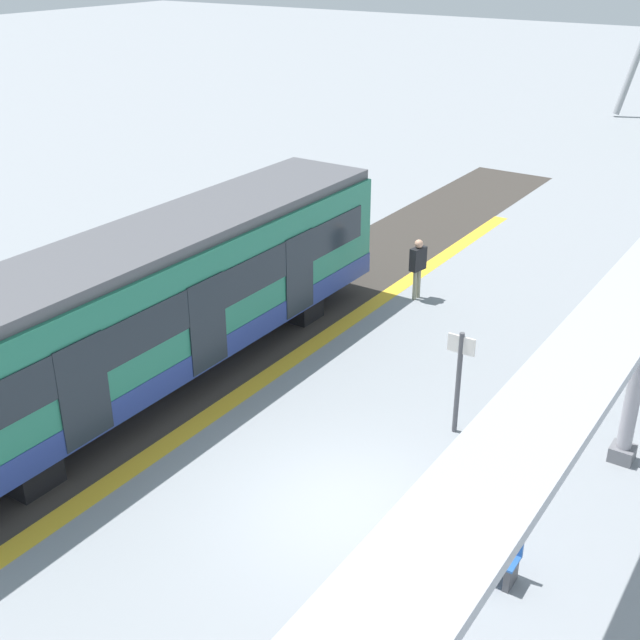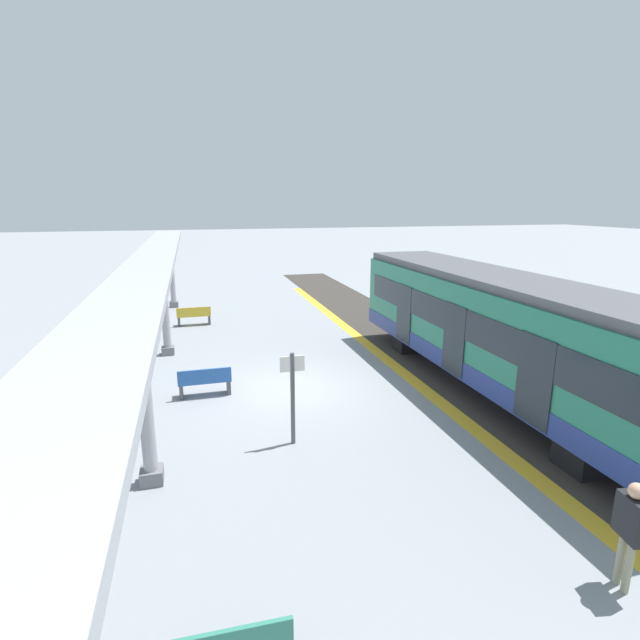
{
  "view_description": "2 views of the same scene",
  "coord_description": "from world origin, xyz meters",
  "px_view_note": "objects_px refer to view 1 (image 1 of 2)",
  "views": [
    {
      "loc": [
        5.98,
        -9.64,
        9.01
      ],
      "look_at": [
        -2.1,
        2.49,
        2.09
      ],
      "focal_mm": 45.54,
      "sensor_mm": 36.0,
      "label": 1
    },
    {
      "loc": [
        2.64,
        13.28,
        5.47
      ],
      "look_at": [
        -0.84,
        0.38,
        2.16
      ],
      "focal_mm": 26.87,
      "sensor_mm": 36.0,
      "label": 2
    }
  ],
  "objects_px": {
    "bench_mid_platform": "(473,543)",
    "passenger_waiting_near_edge": "(418,262)",
    "platform_info_sign": "(459,373)",
    "canopy_pillar_third": "(638,370)",
    "train_near_carriage": "(161,304)",
    "bench_near_end": "(627,335)"
  },
  "relations": [
    {
      "from": "bench_near_end",
      "to": "passenger_waiting_near_edge",
      "type": "distance_m",
      "value": 5.67
    },
    {
      "from": "passenger_waiting_near_edge",
      "to": "canopy_pillar_third",
      "type": "bearing_deg",
      "value": -34.21
    },
    {
      "from": "train_near_carriage",
      "to": "canopy_pillar_third",
      "type": "distance_m",
      "value": 9.69
    },
    {
      "from": "bench_near_end",
      "to": "passenger_waiting_near_edge",
      "type": "height_order",
      "value": "passenger_waiting_near_edge"
    },
    {
      "from": "bench_near_end",
      "to": "platform_info_sign",
      "type": "relative_size",
      "value": 0.69
    },
    {
      "from": "train_near_carriage",
      "to": "bench_mid_platform",
      "type": "xyz_separation_m",
      "value": [
        8.18,
        -1.79,
        -1.39
      ]
    },
    {
      "from": "train_near_carriage",
      "to": "bench_mid_platform",
      "type": "distance_m",
      "value": 8.49
    },
    {
      "from": "train_near_carriage",
      "to": "bench_mid_platform",
      "type": "height_order",
      "value": "train_near_carriage"
    },
    {
      "from": "passenger_waiting_near_edge",
      "to": "train_near_carriage",
      "type": "bearing_deg",
      "value": -110.18
    },
    {
      "from": "bench_near_end",
      "to": "bench_mid_platform",
      "type": "height_order",
      "value": "same"
    },
    {
      "from": "bench_mid_platform",
      "to": "passenger_waiting_near_edge",
      "type": "relative_size",
      "value": 0.88
    },
    {
      "from": "canopy_pillar_third",
      "to": "bench_near_end",
      "type": "height_order",
      "value": "canopy_pillar_third"
    },
    {
      "from": "canopy_pillar_third",
      "to": "bench_mid_platform",
      "type": "bearing_deg",
      "value": -105.75
    },
    {
      "from": "canopy_pillar_third",
      "to": "passenger_waiting_near_edge",
      "type": "relative_size",
      "value": 2.26
    },
    {
      "from": "platform_info_sign",
      "to": "passenger_waiting_near_edge",
      "type": "xyz_separation_m",
      "value": [
        -3.71,
        5.46,
        -0.26
      ]
    },
    {
      "from": "bench_mid_platform",
      "to": "platform_info_sign",
      "type": "relative_size",
      "value": 0.68
    },
    {
      "from": "bench_mid_platform",
      "to": "canopy_pillar_third",
      "type": "bearing_deg",
      "value": 74.25
    },
    {
      "from": "bench_mid_platform",
      "to": "platform_info_sign",
      "type": "height_order",
      "value": "platform_info_sign"
    },
    {
      "from": "platform_info_sign",
      "to": "canopy_pillar_third",
      "type": "bearing_deg",
      "value": 15.51
    },
    {
      "from": "train_near_carriage",
      "to": "bench_near_end",
      "type": "height_order",
      "value": "train_near_carriage"
    },
    {
      "from": "train_near_carriage",
      "to": "bench_near_end",
      "type": "distance_m",
      "value": 10.89
    },
    {
      "from": "canopy_pillar_third",
      "to": "platform_info_sign",
      "type": "distance_m",
      "value": 3.24
    }
  ]
}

